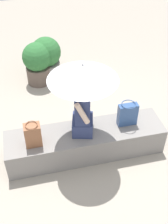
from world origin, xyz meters
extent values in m
plane|color=#9E9384|center=(0.00, 0.00, 0.00)|extent=(14.00, 14.00, 0.00)
cube|color=gray|center=(0.00, 0.00, 0.21)|extent=(2.26, 0.56, 0.42)
cube|color=navy|center=(-0.03, 0.03, 0.53)|extent=(0.36, 0.40, 0.22)
cube|color=navy|center=(-0.03, 0.03, 0.88)|extent=(0.27, 0.36, 0.48)
sphere|color=beige|center=(-0.03, 0.03, 1.22)|extent=(0.20, 0.20, 0.20)
cylinder|color=beige|center=(0.02, 0.22, 0.91)|extent=(0.21, 0.12, 0.32)
cylinder|color=beige|center=(-0.08, -0.16, 0.91)|extent=(0.21, 0.12, 0.32)
cylinder|color=#B7B7BC|center=(-0.04, -0.04, 0.98)|extent=(0.02, 0.02, 1.10)
cone|color=silver|center=(-0.04, -0.04, 1.43)|extent=(0.87, 0.87, 0.20)
sphere|color=#B7B7BC|center=(-0.04, -0.04, 1.54)|extent=(0.03, 0.03, 0.03)
cube|color=#335184|center=(0.62, 0.02, 0.60)|extent=(0.28, 0.11, 0.34)
torus|color=#335184|center=(0.62, 0.02, 0.78)|extent=(0.21, 0.21, 0.01)
cube|color=brown|center=(-0.72, -0.07, 0.59)|extent=(0.22, 0.15, 0.33)
torus|color=brown|center=(-0.72, -0.07, 0.77)|extent=(0.16, 0.16, 0.01)
cylinder|color=gray|center=(-0.25, 2.19, 0.16)|extent=(0.51, 0.51, 0.32)
sphere|color=#2D6B33|center=(-0.25, 2.19, 0.55)|extent=(0.58, 0.58, 0.58)
cylinder|color=brown|center=(-0.45, 2.04, 0.17)|extent=(0.46, 0.46, 0.34)
sphere|color=#2D6B33|center=(-0.45, 2.04, 0.56)|extent=(0.55, 0.55, 0.55)
camera|label=1|loc=(-0.69, -2.83, 3.23)|focal=46.04mm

